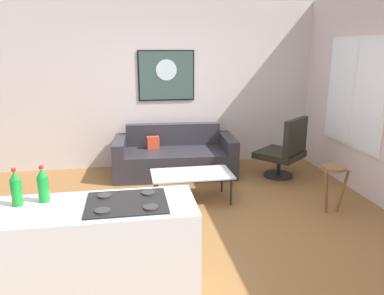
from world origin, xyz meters
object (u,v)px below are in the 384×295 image
couch (175,158)px  armchair (285,150)px  bar_stool (333,177)px  coffee_table (192,175)px  wall_painting (166,75)px  soda_bottle_2 (43,186)px  soda_bottle (16,189)px

couch → armchair: armchair is taller
couch → bar_stool: size_ratio=3.30×
coffee_table → bar_stool: bearing=-20.4°
wall_painting → soda_bottle_2: bearing=-110.0°
coffee_table → wall_painting: (-0.14, 1.69, 1.21)m
soda_bottle → wall_painting: 4.00m
bar_stool → soda_bottle_2: bearing=-157.6°
wall_painting → bar_stool: bearing=-51.4°
couch → wall_painting: (-0.06, 0.52, 1.30)m
coffee_table → wall_painting: size_ratio=1.13×
soda_bottle → wall_painting: wall_painting is taller
coffee_table → bar_stool: (1.70, -0.63, 0.10)m
coffee_table → couch: bearing=94.3°
bar_stool → soda_bottle_2: 3.48m
wall_painting → coffee_table: bearing=-85.1°
couch → soda_bottle_2: size_ratio=7.04×
wall_painting → armchair: bearing=-30.1°
armchair → soda_bottle_2: 4.08m
coffee_table → bar_stool: bar_stool is taller
coffee_table → soda_bottle_2: (-1.47, -1.94, 0.68)m
coffee_table → armchair: (1.62, 0.67, 0.09)m
couch → bar_stool: 2.54m
armchair → wall_painting: (-1.76, 1.02, 1.12)m
coffee_table → armchair: size_ratio=1.10×
bar_stool → wall_painting: (-1.85, 2.32, 1.11)m
coffee_table → soda_bottle_2: soda_bottle_2 is taller
coffee_table → bar_stool: 1.82m
armchair → soda_bottle: size_ratio=3.43×
couch → soda_bottle: size_ratio=6.95×
soda_bottle_2 → wall_painting: size_ratio=0.30×
soda_bottle → wall_painting: size_ratio=0.30×
couch → soda_bottle: soda_bottle is taller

